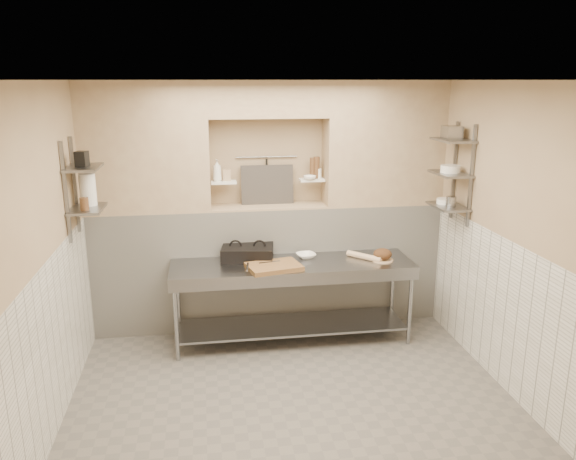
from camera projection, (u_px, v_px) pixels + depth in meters
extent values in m
cube|color=#66615A|center=(293.00, 404.00, 5.09)|extent=(4.00, 3.90, 0.10)
cube|color=silver|center=(294.00, 73.00, 4.34)|extent=(4.00, 3.90, 0.10)
cube|color=tan|center=(37.00, 264.00, 4.42)|extent=(0.10, 3.90, 2.80)
cube|color=tan|center=(519.00, 242.00, 5.02)|extent=(0.10, 3.90, 2.80)
cube|color=tan|center=(266.00, 202.00, 6.63)|extent=(4.00, 0.10, 2.80)
cube|color=tan|center=(357.00, 369.00, 2.81)|extent=(4.00, 0.10, 2.80)
cube|color=white|center=(269.00, 265.00, 6.57)|extent=(4.00, 0.40, 1.40)
cube|color=tan|center=(269.00, 206.00, 6.39)|extent=(1.30, 0.40, 0.02)
cube|color=tan|center=(145.00, 147.00, 6.01)|extent=(1.35, 0.40, 1.40)
cube|color=tan|center=(383.00, 143.00, 6.40)|extent=(1.35, 0.40, 1.40)
cube|color=tan|center=(268.00, 99.00, 6.08)|extent=(1.30, 0.40, 0.40)
cube|color=white|center=(54.00, 344.00, 4.61)|extent=(0.02, 3.90, 1.40)
cube|color=white|center=(505.00, 315.00, 5.19)|extent=(0.02, 3.90, 1.40)
cube|color=white|center=(224.00, 182.00, 6.24)|extent=(0.28, 0.16, 0.02)
cube|color=white|center=(312.00, 180.00, 6.38)|extent=(0.28, 0.16, 0.02)
cylinder|color=gray|center=(266.00, 157.00, 6.41)|extent=(0.70, 0.02, 0.02)
cylinder|color=black|center=(267.00, 172.00, 6.43)|extent=(0.02, 0.02, 0.30)
cube|color=#383330|center=(267.00, 185.00, 6.42)|extent=(0.60, 0.08, 0.45)
cube|color=slate|center=(75.00, 185.00, 5.52)|extent=(0.03, 0.03, 0.95)
cube|color=slate|center=(66.00, 193.00, 5.14)|extent=(0.03, 0.03, 0.95)
cube|color=slate|center=(87.00, 209.00, 5.40)|extent=(0.30, 0.50, 0.02)
cube|color=slate|center=(83.00, 168.00, 5.29)|extent=(0.30, 0.50, 0.03)
cube|color=slate|center=(454.00, 171.00, 6.08)|extent=(0.03, 0.03, 1.05)
cube|color=slate|center=(471.00, 177.00, 5.70)|extent=(0.03, 0.03, 1.05)
cube|color=slate|center=(448.00, 206.00, 5.96)|extent=(0.30, 0.50, 0.02)
cube|color=slate|center=(450.00, 174.00, 5.87)|extent=(0.30, 0.50, 0.02)
cube|color=slate|center=(453.00, 140.00, 5.78)|extent=(0.30, 0.50, 0.03)
cube|color=gray|center=(292.00, 265.00, 6.03)|extent=(2.60, 0.70, 0.04)
cube|color=gray|center=(292.00, 325.00, 6.21)|extent=(2.45, 0.60, 0.03)
cube|color=gray|center=(298.00, 280.00, 5.73)|extent=(2.60, 0.02, 0.12)
cylinder|color=gray|center=(176.00, 322.00, 5.68)|extent=(0.04, 0.04, 0.86)
cylinder|color=gray|center=(178.00, 300.00, 6.24)|extent=(0.04, 0.04, 0.86)
cylinder|color=gray|center=(410.00, 307.00, 6.05)|extent=(0.04, 0.04, 0.86)
cylinder|color=gray|center=(392.00, 288.00, 6.60)|extent=(0.04, 0.04, 0.86)
cube|color=black|center=(248.00, 255.00, 6.13)|extent=(0.61, 0.48, 0.10)
cube|color=black|center=(248.00, 248.00, 6.11)|extent=(0.61, 0.48, 0.05)
cube|color=brown|center=(274.00, 267.00, 5.83)|extent=(0.61, 0.49, 0.05)
cube|color=gray|center=(270.00, 262.00, 5.90)|extent=(0.24, 0.07, 0.01)
cylinder|color=gray|center=(247.00, 267.00, 5.71)|extent=(0.05, 0.24, 0.02)
imported|color=white|center=(306.00, 256.00, 6.19)|extent=(0.25, 0.25, 0.05)
cylinder|color=#D8B286|center=(364.00, 256.00, 6.14)|extent=(0.33, 0.35, 0.06)
cylinder|color=#D8B286|center=(382.00, 260.00, 6.10)|extent=(0.24, 0.24, 0.01)
ellipsoid|color=#4C2D19|center=(383.00, 254.00, 6.08)|extent=(0.20, 0.20, 0.12)
imported|color=white|center=(217.00, 170.00, 6.19)|extent=(0.12, 0.12, 0.24)
cube|color=tan|center=(227.00, 175.00, 6.26)|extent=(0.08, 0.08, 0.13)
imported|color=white|center=(310.00, 178.00, 6.32)|extent=(0.16, 0.16, 0.04)
cylinder|color=#53361F|center=(317.00, 168.00, 6.39)|extent=(0.07, 0.07, 0.25)
cylinder|color=#53361F|center=(312.00, 168.00, 6.39)|extent=(0.06, 0.06, 0.24)
cylinder|color=white|center=(319.00, 173.00, 6.41)|extent=(0.06, 0.06, 0.11)
cylinder|color=white|center=(88.00, 190.00, 5.46)|extent=(0.16, 0.16, 0.31)
cylinder|color=#53361F|center=(84.00, 204.00, 5.27)|extent=(0.08, 0.08, 0.12)
cube|color=black|center=(82.00, 159.00, 5.24)|extent=(0.13, 0.13, 0.15)
cylinder|color=white|center=(445.00, 201.00, 6.03)|extent=(0.18, 0.18, 0.05)
cylinder|color=gray|center=(451.00, 202.00, 5.89)|extent=(0.11, 0.11, 0.11)
cylinder|color=white|center=(450.00, 169.00, 5.87)|extent=(0.20, 0.20, 0.08)
cube|color=gray|center=(452.00, 132.00, 5.80)|extent=(0.17, 0.21, 0.13)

